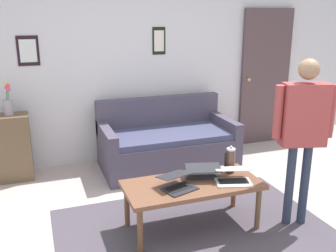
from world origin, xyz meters
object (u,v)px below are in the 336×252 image
(couch, at_px, (167,144))
(coffee_table, at_px, (192,188))
(laptop_left, at_px, (178,184))
(person_standing, at_px, (304,122))
(laptop_right, at_px, (233,178))
(french_press, at_px, (230,160))
(laptop_center, at_px, (202,172))
(flower_vase, at_px, (8,104))
(interior_door, at_px, (265,78))
(side_shelf, at_px, (13,147))

(couch, relative_size, coffee_table, 1.36)
(laptop_left, xyz_separation_m, person_standing, (-1.13, 0.20, 0.52))
(coffee_table, bearing_deg, laptop_right, 164.42)
(coffee_table, xyz_separation_m, french_press, (-0.44, -0.10, 0.18))
(laptop_center, xyz_separation_m, flower_vase, (1.75, -1.67, 0.44))
(french_press, relative_size, person_standing, 0.17)
(interior_door, height_order, couch, interior_door)
(interior_door, relative_size, laptop_center, 5.11)
(laptop_right, bearing_deg, flower_vase, -43.73)
(coffee_table, bearing_deg, interior_door, -135.90)
(laptop_left, xyz_separation_m, french_press, (-0.61, -0.16, 0.08))
(couch, bearing_deg, laptop_right, 92.50)
(laptop_center, bearing_deg, laptop_right, 135.80)
(laptop_right, bearing_deg, side_shelf, -43.64)
(laptop_center, relative_size, laptop_right, 1.02)
(couch, xyz_separation_m, laptop_center, (0.15, 1.42, 0.20))
(laptop_center, distance_m, side_shelf, 2.42)
(laptop_left, relative_size, person_standing, 0.23)
(interior_door, height_order, flower_vase, interior_door)
(coffee_table, distance_m, person_standing, 1.17)
(laptop_right, relative_size, french_press, 1.41)
(interior_door, relative_size, couch, 1.19)
(interior_door, bearing_deg, coffee_table, 44.10)
(coffee_table, distance_m, laptop_center, 0.21)
(side_shelf, bearing_deg, laptop_center, 136.43)
(interior_door, bearing_deg, couch, 14.66)
(couch, relative_size, laptop_center, 4.31)
(french_press, distance_m, person_standing, 0.77)
(coffee_table, bearing_deg, person_standing, 164.68)
(laptop_center, height_order, person_standing, person_standing)
(laptop_center, bearing_deg, couch, -95.90)
(flower_vase, bearing_deg, person_standing, 141.47)
(couch, bearing_deg, laptop_center, 84.10)
(laptop_left, distance_m, laptop_center, 0.36)
(flower_vase, relative_size, person_standing, 0.24)
(french_press, height_order, flower_vase, flower_vase)
(laptop_left, xyz_separation_m, laptop_center, (-0.32, -0.17, 0.00))
(interior_door, bearing_deg, laptop_left, 42.67)
(coffee_table, height_order, laptop_left, laptop_left)
(person_standing, bearing_deg, french_press, -35.39)
(flower_vase, bearing_deg, laptop_left, 127.91)
(interior_door, distance_m, laptop_center, 2.73)
(laptop_right, height_order, french_press, french_press)
(laptop_right, xyz_separation_m, french_press, (-0.08, -0.21, 0.08))
(laptop_right, xyz_separation_m, side_shelf, (1.97, -1.88, -0.10))
(interior_door, distance_m, side_shelf, 3.72)
(laptop_right, bearing_deg, laptop_left, -4.52)
(coffee_table, distance_m, flower_vase, 2.45)
(laptop_center, xyz_separation_m, side_shelf, (1.75, -1.67, -0.10))
(flower_vase, bearing_deg, laptop_right, 136.27)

